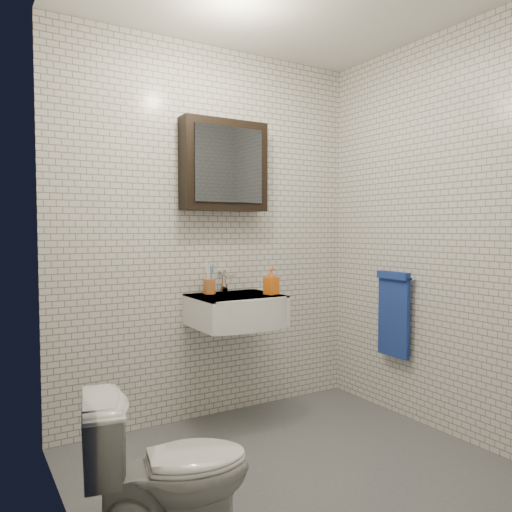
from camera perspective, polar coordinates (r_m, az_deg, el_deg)
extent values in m
cube|color=#4D4F55|center=(2.84, 4.88, -23.56)|extent=(2.20, 2.00, 0.01)
cube|color=silver|center=(3.40, -4.95, 2.61)|extent=(2.20, 0.02, 2.50)
cube|color=silver|center=(1.82, 23.78, 2.05)|extent=(2.20, 0.02, 2.50)
cube|color=silver|center=(2.09, -20.23, 2.20)|extent=(0.02, 2.00, 2.50)
cube|color=silver|center=(3.30, 20.66, 2.42)|extent=(0.02, 2.00, 2.50)
cube|color=white|center=(3.26, -2.37, -6.21)|extent=(0.55, 0.45, 0.20)
cylinder|color=silver|center=(3.27, -2.54, -4.64)|extent=(0.31, 0.31, 0.02)
cylinder|color=silver|center=(3.27, -2.54, -4.50)|extent=(0.04, 0.04, 0.01)
cube|color=white|center=(3.25, -2.37, -4.56)|extent=(0.55, 0.45, 0.01)
cylinder|color=silver|center=(3.39, -3.71, -3.65)|extent=(0.06, 0.06, 0.06)
cylinder|color=silver|center=(3.38, -3.71, -2.64)|extent=(0.03, 0.03, 0.08)
cylinder|color=silver|center=(3.33, -3.24, -2.22)|extent=(0.02, 0.12, 0.02)
cube|color=silver|center=(3.40, -3.95, -1.68)|extent=(0.02, 0.09, 0.01)
cube|color=black|center=(3.38, -3.68, 10.25)|extent=(0.60, 0.14, 0.60)
cube|color=#3F444C|center=(3.32, -3.07, 10.40)|extent=(0.49, 0.01, 0.49)
cylinder|color=silver|center=(3.52, 15.69, -2.37)|extent=(0.02, 0.30, 0.02)
cylinder|color=silver|center=(3.62, 14.42, -2.20)|extent=(0.04, 0.02, 0.02)
cylinder|color=silver|center=(3.45, 17.48, -2.50)|extent=(0.04, 0.02, 0.02)
cube|color=#22459E|center=(3.54, 15.46, -6.73)|extent=(0.03, 0.26, 0.54)
cube|color=#22459E|center=(3.50, 15.41, -2.15)|extent=(0.05, 0.26, 0.05)
cylinder|color=#B2612C|center=(3.31, -5.34, -3.48)|extent=(0.10, 0.10, 0.10)
cylinder|color=white|center=(3.29, -5.50, -2.41)|extent=(0.02, 0.03, 0.19)
cylinder|color=#396EB7|center=(3.30, -5.10, -2.56)|extent=(0.01, 0.02, 0.17)
cylinder|color=white|center=(3.31, -5.52, -2.28)|extent=(0.02, 0.04, 0.20)
cylinder|color=#396EB7|center=(3.32, -5.14, -2.44)|extent=(0.02, 0.04, 0.18)
imported|color=orange|center=(3.26, 1.76, -2.92)|extent=(0.09, 0.09, 0.17)
imported|color=silver|center=(2.16, -9.90, -23.03)|extent=(0.70, 0.49, 0.65)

